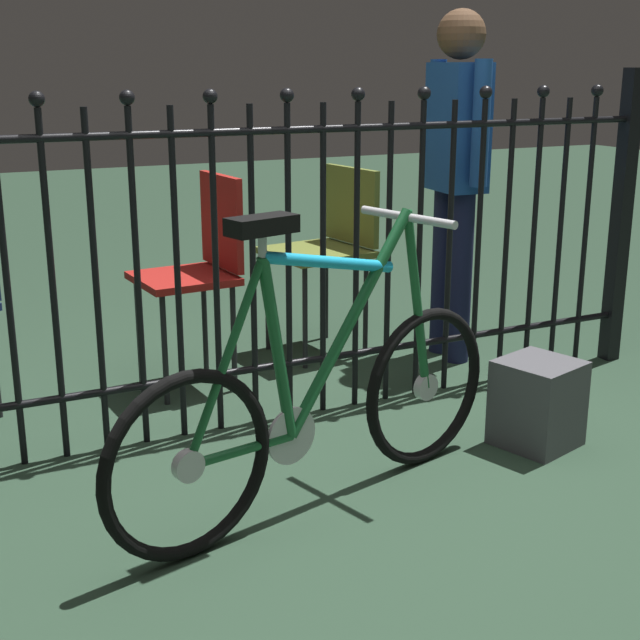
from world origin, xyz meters
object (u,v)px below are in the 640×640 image
(person_visitor, at_px, (456,158))
(display_crate, at_px, (538,403))
(bicycle, at_px, (319,403))
(chair_red, at_px, (200,260))
(chair_olive, at_px, (330,239))

(person_visitor, distance_m, display_crate, 1.31)
(bicycle, xyz_separation_m, display_crate, (0.92, 0.07, -0.18))
(bicycle, xyz_separation_m, person_visitor, (1.21, 1.08, 0.60))
(display_crate, bearing_deg, person_visitor, 73.85)
(bicycle, distance_m, person_visitor, 1.73)
(person_visitor, bearing_deg, chair_red, 173.31)
(chair_olive, bearing_deg, display_crate, -82.55)
(bicycle, bearing_deg, chair_red, 88.58)
(bicycle, height_order, person_visitor, person_visitor)
(bicycle, relative_size, display_crate, 4.62)
(bicycle, distance_m, chair_olive, 1.61)
(chair_red, relative_size, display_crate, 2.83)
(bicycle, distance_m, chair_red, 1.24)
(chair_olive, xyz_separation_m, person_visitor, (0.47, -0.34, 0.39))
(bicycle, xyz_separation_m, chair_olive, (0.74, 1.42, 0.21))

